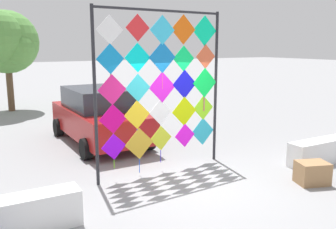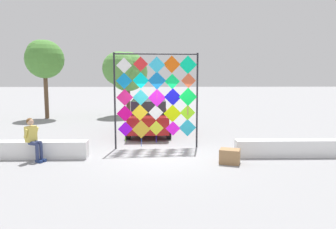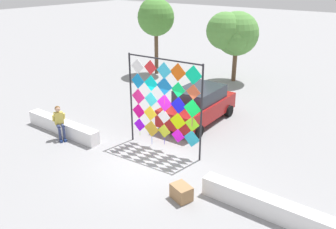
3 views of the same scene
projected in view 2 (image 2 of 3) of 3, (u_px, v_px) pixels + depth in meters
ground at (162, 156)px, 11.50m from camera, size 120.00×120.00×0.00m
plaza_ledge_left at (26, 150)px, 11.12m from camera, size 4.17×0.47×0.59m
plaza_ledge_right at (295, 148)px, 11.34m from camera, size 4.17×0.47×0.59m
kite_display_rack at (157, 95)px, 12.43m from camera, size 3.23×0.27×3.67m
seated_vendor at (33, 136)px, 10.67m from camera, size 0.69×0.61×1.44m
parked_car at (149, 116)px, 15.73m from camera, size 2.07×4.23×1.63m
cardboard_box_large at (230, 156)px, 10.47m from camera, size 0.75×0.66×0.47m
tree_palm_like at (44, 59)px, 20.62m from camera, size 2.43×2.43×5.01m
tree_far_right at (125, 71)px, 22.09m from camera, size 2.99×3.14×4.37m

